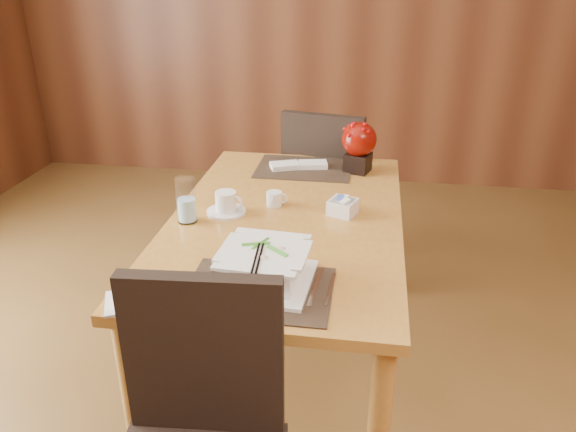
# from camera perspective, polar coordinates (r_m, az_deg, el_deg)

# --- Properties ---
(dining_table) EXTENTS (0.90, 1.50, 0.75)m
(dining_table) POSITION_cam_1_polar(r_m,az_deg,el_deg) (2.26, -0.17, -2.26)
(dining_table) COLOR #B67C32
(dining_table) RESTS_ON ground
(placemat_near) EXTENTS (0.45, 0.33, 0.01)m
(placemat_near) POSITION_cam_1_polar(r_m,az_deg,el_deg) (1.74, -3.00, -7.56)
(placemat_near) COLOR black
(placemat_near) RESTS_ON dining_table
(placemat_far) EXTENTS (0.45, 0.33, 0.01)m
(placemat_far) POSITION_cam_1_polar(r_m,az_deg,el_deg) (2.72, 1.63, 4.88)
(placemat_far) COLOR black
(placemat_far) RESTS_ON dining_table
(soup_setting) EXTENTS (0.31, 0.31, 0.12)m
(soup_setting) POSITION_cam_1_polar(r_m,az_deg,el_deg) (1.75, -2.43, -5.19)
(soup_setting) COLOR white
(soup_setting) RESTS_ON dining_table
(coffee_cup) EXTENTS (0.16, 0.16, 0.09)m
(coffee_cup) POSITION_cam_1_polar(r_m,az_deg,el_deg) (2.24, -6.32, 1.23)
(coffee_cup) COLOR white
(coffee_cup) RESTS_ON dining_table
(water_glass) EXTENTS (0.10, 0.10, 0.18)m
(water_glass) POSITION_cam_1_polar(r_m,az_deg,el_deg) (2.17, -10.30, 1.56)
(water_glass) COLOR white
(water_glass) RESTS_ON dining_table
(creamer_jug) EXTENTS (0.09, 0.09, 0.06)m
(creamer_jug) POSITION_cam_1_polar(r_m,az_deg,el_deg) (2.30, -1.43, 1.75)
(creamer_jug) COLOR white
(creamer_jug) RESTS_ON dining_table
(sugar_caddy) EXTENTS (0.13, 0.13, 0.06)m
(sugar_caddy) POSITION_cam_1_polar(r_m,az_deg,el_deg) (2.23, 5.57, 0.92)
(sugar_caddy) COLOR white
(sugar_caddy) RESTS_ON dining_table
(berry_decor) EXTENTS (0.16, 0.16, 0.24)m
(berry_decor) POSITION_cam_1_polar(r_m,az_deg,el_deg) (2.66, 7.21, 7.27)
(berry_decor) COLOR black
(berry_decor) RESTS_ON dining_table
(napkins_far) EXTENTS (0.29, 0.17, 0.02)m
(napkins_far) POSITION_cam_1_polar(r_m,az_deg,el_deg) (2.71, 1.32, 5.20)
(napkins_far) COLOR white
(napkins_far) RESTS_ON dining_table
(bread_plate) EXTENTS (0.17, 0.17, 0.01)m
(bread_plate) POSITION_cam_1_polar(r_m,az_deg,el_deg) (1.75, -15.92, -8.35)
(bread_plate) COLOR white
(bread_plate) RESTS_ON dining_table
(far_chair) EXTENTS (0.52, 0.53, 0.97)m
(far_chair) POSITION_cam_1_polar(r_m,az_deg,el_deg) (3.08, 3.98, 3.17)
(far_chair) COLOR black
(far_chair) RESTS_ON ground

